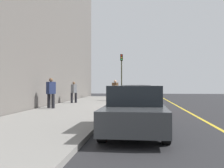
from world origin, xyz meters
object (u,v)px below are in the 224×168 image
pedestrian_brown_coat (115,90)px  rolling_suitcase (113,98)px  parked_car_charcoal (135,109)px  parked_car_white (137,92)px  parked_car_silver (136,94)px  parked_car_red (136,98)px  traffic_light_pole (122,69)px  pedestrian_navy_coat (51,92)px  pedestrian_grey_coat (74,92)px

pedestrian_brown_coat → rolling_suitcase: (0.36, -0.14, -0.68)m
parked_car_charcoal → rolling_suitcase: 13.83m
parked_car_white → parked_car_silver: bearing=-0.8°
parked_car_silver → parked_car_charcoal: 12.48m
parked_car_red → parked_car_charcoal: bearing=0.2°
rolling_suitcase → traffic_light_pole: bearing=176.2°
pedestrian_navy_coat → traffic_light_pole: traffic_light_pole is taller
parked_car_charcoal → pedestrian_brown_coat: pedestrian_brown_coat is taller
parked_car_charcoal → pedestrian_grey_coat: pedestrian_grey_coat is taller
parked_car_red → pedestrian_grey_coat: size_ratio=2.78×
parked_car_white → parked_car_charcoal: 19.03m
traffic_light_pole → rolling_suitcase: traffic_light_pole is taller
parked_car_red → traffic_light_pole: size_ratio=0.97×
rolling_suitcase → pedestrian_brown_coat: bearing=158.4°
pedestrian_navy_coat → rolling_suitcase: bearing=157.3°
pedestrian_navy_coat → parked_car_white: bearing=158.0°
parked_car_silver → parked_car_charcoal: (12.48, 0.11, -0.00)m
pedestrian_brown_coat → rolling_suitcase: 0.79m
parked_car_white → traffic_light_pole: size_ratio=0.93×
rolling_suitcase → pedestrian_navy_coat: bearing=-22.7°
parked_car_white → pedestrian_grey_coat: 9.42m
parked_car_red → pedestrian_brown_coat: (-7.30, -1.92, 0.36)m
pedestrian_brown_coat → parked_car_silver: bearing=49.9°
parked_car_white → parked_car_red: bearing=-0.0°
pedestrian_grey_coat → rolling_suitcase: pedestrian_grey_coat is taller
parked_car_red → pedestrian_navy_coat: 5.08m
pedestrian_brown_coat → pedestrian_navy_coat: size_ratio=1.01×
parked_car_white → parked_car_red: same height
traffic_light_pole → pedestrian_grey_coat: bearing=-20.8°
parked_car_silver → rolling_suitcase: (-1.18, -1.97, -0.33)m
parked_car_silver → pedestrian_navy_coat: size_ratio=2.64×
parked_car_charcoal → pedestrian_navy_coat: pedestrian_navy_coat is taller
traffic_light_pole → parked_car_silver: bearing=13.5°
parked_car_white → rolling_suitcase: (5.37, -2.06, -0.33)m
pedestrian_brown_coat → rolling_suitcase: bearing=-21.6°
parked_car_silver → traffic_light_pole: (-6.67, -1.61, 2.52)m
parked_car_silver → pedestrian_grey_coat: (1.54, -4.73, 0.26)m
pedestrian_brown_coat → pedestrian_navy_coat: bearing=-22.7°
parked_car_silver → parked_car_white: bearing=179.2°
rolling_suitcase → pedestrian_grey_coat: bearing=-45.4°
parked_car_silver → rolling_suitcase: parked_car_silver is taller
parked_car_charcoal → pedestrian_navy_coat: 8.26m
pedestrian_brown_coat → pedestrian_grey_coat: bearing=-43.3°
parked_car_red → pedestrian_grey_coat: pedestrian_grey_coat is taller
parked_car_red → rolling_suitcase: size_ratio=4.94×
parked_car_red → pedestrian_brown_coat: pedestrian_brown_coat is taller
parked_car_white → pedestrian_navy_coat: pedestrian_navy_coat is taller
pedestrian_navy_coat → rolling_suitcase: (-7.17, 3.00, -0.68)m
parked_car_silver → pedestrian_brown_coat: bearing=-130.1°
parked_car_charcoal → rolling_suitcase: bearing=-171.3°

